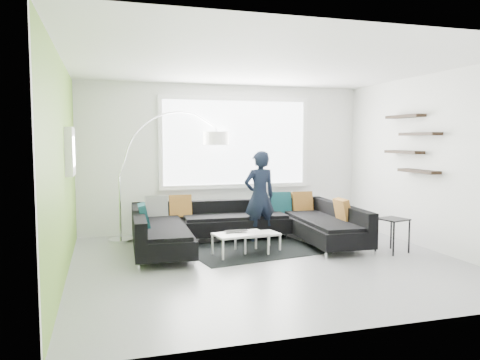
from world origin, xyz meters
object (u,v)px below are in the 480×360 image
at_px(arc_lamp, 119,176).
at_px(side_table, 392,235).
at_px(sectional_sofa, 245,227).
at_px(person, 260,196).
at_px(coffee_table, 249,242).
at_px(laptop, 237,232).

relative_size(arc_lamp, side_table, 4.24).
height_order(sectional_sofa, person, person).
bearing_deg(sectional_sofa, side_table, -22.65).
distance_m(sectional_sofa, person, 0.70).
xyz_separation_m(coffee_table, person, (0.42, 0.76, 0.62)).
relative_size(arc_lamp, laptop, 6.40).
bearing_deg(sectional_sofa, arc_lamp, 154.47).
height_order(coffee_table, side_table, side_table).
xyz_separation_m(sectional_sofa, person, (0.38, 0.38, 0.44)).
bearing_deg(arc_lamp, sectional_sofa, -37.48).
relative_size(sectional_sofa, person, 2.33).
bearing_deg(laptop, side_table, -14.12).
height_order(coffee_table, arc_lamp, arc_lamp).
height_order(sectional_sofa, laptop, sectional_sofa).
bearing_deg(person, sectional_sofa, 38.97).
height_order(sectional_sofa, arc_lamp, arc_lamp).
bearing_deg(coffee_table, sectional_sofa, 74.39).
xyz_separation_m(coffee_table, arc_lamp, (-1.90, 1.40, 0.97)).
bearing_deg(laptop, arc_lamp, 138.68).
relative_size(side_table, person, 0.34).
bearing_deg(side_table, coffee_table, 164.25).
bearing_deg(arc_lamp, person, -25.05).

